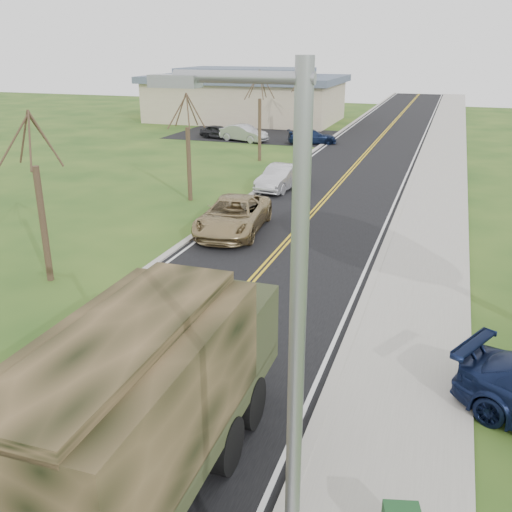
% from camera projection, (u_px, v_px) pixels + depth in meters
% --- Properties ---
extents(road, '(8.00, 120.00, 0.01)m').
position_uv_depth(road, '(367.00, 152.00, 45.30)').
color(road, black).
rests_on(road, ground).
extents(curb_right, '(0.30, 120.00, 0.12)m').
position_uv_depth(curb_right, '(421.00, 155.00, 44.02)').
color(curb_right, '#9E998E').
rests_on(curb_right, ground).
extents(sidewalk_right, '(3.20, 120.00, 0.10)m').
position_uv_depth(sidewalk_right, '(445.00, 156.00, 43.49)').
color(sidewalk_right, '#9E998E').
rests_on(sidewalk_right, ground).
extents(curb_left, '(0.30, 120.00, 0.10)m').
position_uv_depth(curb_left, '(316.00, 149.00, 46.54)').
color(curb_left, '#9E998E').
rests_on(curb_left, ground).
extents(street_light, '(1.65, 0.22, 8.00)m').
position_uv_depth(street_light, '(287.00, 393.00, 6.36)').
color(street_light, gray).
rests_on(street_light, ground).
extents(bare_tree_a, '(1.93, 2.26, 6.08)m').
position_uv_depth(bare_tree_a, '(41.00, 211.00, 19.91)').
color(bare_tree_a, '#38281C').
rests_on(bare_tree_a, ground).
extents(bare_tree_b, '(1.83, 2.14, 5.73)m').
position_uv_depth(bare_tree_b, '(189.00, 155.00, 30.60)').
color(bare_tree_b, '#38281C').
rests_on(bare_tree_b, ground).
extents(bare_tree_c, '(2.04, 2.39, 6.42)m').
position_uv_depth(bare_tree_c, '(260.00, 122.00, 41.14)').
color(bare_tree_c, '#38281C').
rests_on(bare_tree_c, ground).
extents(bare_tree_d, '(1.88, 2.20, 5.91)m').
position_uv_depth(bare_tree_d, '(302.00, 109.00, 51.85)').
color(bare_tree_d, '#38281C').
rests_on(bare_tree_d, ground).
extents(commercial_building, '(25.50, 21.50, 5.65)m').
position_uv_depth(commercial_building, '(246.00, 96.00, 63.37)').
color(commercial_building, tan).
rests_on(commercial_building, ground).
extents(military_truck, '(2.75, 7.64, 3.79)m').
position_uv_depth(military_truck, '(149.00, 391.00, 10.36)').
color(military_truck, black).
rests_on(military_truck, ground).
extents(suv_champagne, '(3.17, 5.89, 1.57)m').
position_uv_depth(suv_champagne, '(233.00, 215.00, 25.87)').
color(suv_champagne, '#988155').
rests_on(suv_champagne, ground).
extents(sedan_silver, '(2.08, 4.56, 1.45)m').
position_uv_depth(sedan_silver, '(281.00, 177.00, 33.54)').
color(sedan_silver, '#BCBBC0').
rests_on(sedan_silver, ground).
extents(lot_car_dark, '(3.79, 2.25, 1.21)m').
position_uv_depth(lot_car_dark, '(218.00, 132.00, 51.73)').
color(lot_car_dark, black).
rests_on(lot_car_dark, ground).
extents(lot_car_silver, '(4.67, 2.72, 1.45)m').
position_uv_depth(lot_car_silver, '(244.00, 133.00, 50.21)').
color(lot_car_silver, '#A6A7AB').
rests_on(lot_car_silver, ground).
extents(lot_car_navy, '(4.54, 3.19, 1.22)m').
position_uv_depth(lot_car_navy, '(312.00, 137.00, 49.00)').
color(lot_car_navy, '#0F1A37').
rests_on(lot_car_navy, ground).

